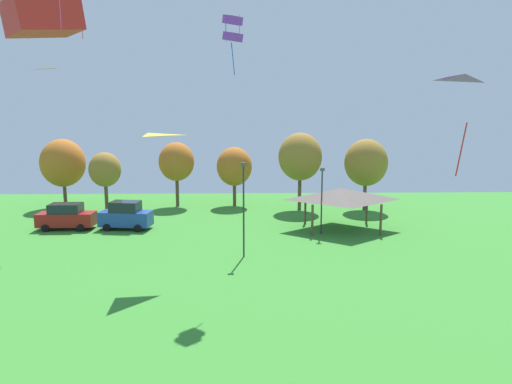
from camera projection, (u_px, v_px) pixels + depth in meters
kite_flying_0 at (482, 105)px, 16.85m from camera, size 1.60×2.06×2.85m
kite_flying_1 at (233, 29)px, 25.73m from camera, size 1.21×1.22×3.32m
kite_flying_6 at (59, 78)px, 34.71m from camera, size 2.43×2.20×0.20m
kite_flying_7 at (148, 147)px, 27.93m from camera, size 2.84×2.92×0.17m
parked_car_leftmost at (66, 217)px, 39.33m from camera, size 4.76×2.06×2.26m
parked_car_second_from_left at (126, 216)px, 39.35m from camera, size 4.57×2.44×2.44m
park_pavilion at (342, 194)px, 39.06m from camera, size 7.29×5.60×3.60m
light_post_0 at (244, 205)px, 31.08m from camera, size 0.36×0.20×6.57m
light_post_1 at (322, 197)px, 37.41m from camera, size 0.36×0.20×5.52m
treeline_tree_0 at (63, 163)px, 48.35m from camera, size 4.61×4.61×7.34m
treeline_tree_1 at (105, 170)px, 46.54m from camera, size 3.21×3.21×6.08m
treeline_tree_2 at (176, 162)px, 48.90m from camera, size 3.78×3.78×6.97m
treeline_tree_3 at (234, 167)px, 49.35m from camera, size 3.81×3.81×6.43m
treeline_tree_4 at (300, 157)px, 46.92m from camera, size 4.48×4.48×8.05m
treeline_tree_5 at (366, 163)px, 47.00m from camera, size 4.41×4.41×7.41m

